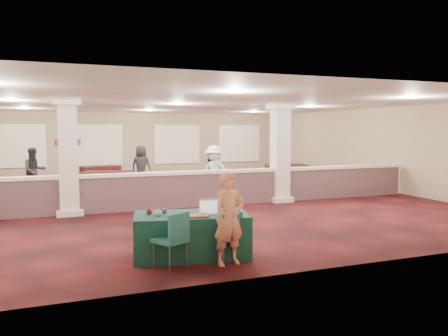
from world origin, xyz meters
name	(u,v)px	position (x,y,z in m)	size (l,w,h in m)	color
ground	(179,200)	(0.00, 0.00, 0.00)	(16.00, 16.00, 0.00)	#481214
wall_back	(138,145)	(0.00, 8.00, 1.60)	(16.00, 0.04, 3.20)	gray
wall_front	(305,175)	(0.00, -8.00, 1.60)	(16.00, 0.04, 3.20)	gray
wall_right	(374,148)	(8.00, 0.00, 1.60)	(0.04, 16.00, 3.20)	gray
ceiling	(178,104)	(0.00, 0.00, 3.20)	(16.00, 16.00, 0.02)	silver
partition_wall	(192,188)	(0.00, -1.50, 0.57)	(15.60, 0.28, 1.10)	brown
column_left	(68,156)	(-3.50, -1.50, 1.64)	(0.72, 0.72, 3.20)	white
column_right	(280,151)	(3.00, -1.50, 1.64)	(0.72, 0.72, 3.20)	white
sconce_left	(57,142)	(-3.78, -1.50, 2.00)	(0.12, 0.12, 0.18)	brown
sconce_right	(79,142)	(-3.22, -1.50, 2.00)	(0.12, 0.12, 0.18)	brown
near_table	(192,235)	(-1.47, -6.50, 0.40)	(2.07, 1.04, 0.80)	#0D322F
conf_chair_main	(228,233)	(-0.97, -7.08, 0.53)	(0.57, 0.57, 0.90)	#215D60
conf_chair_side	(174,235)	(-1.95, -7.08, 0.57)	(0.66, 0.66, 0.96)	#215D60
woman	(229,219)	(-1.00, -7.20, 0.81)	(0.58, 0.39, 1.62)	#EA7C65
far_table_front_left	(22,196)	(-4.83, 0.37, 0.32)	(1.59, 0.80, 0.65)	black
far_table_front_center	(109,181)	(-2.00, 2.95, 0.38)	(1.87, 0.94, 0.76)	black
far_table_front_right	(287,174)	(5.76, 3.00, 0.38)	(1.90, 0.95, 0.77)	black
far_table_back_left	(94,181)	(-2.50, 3.75, 0.34)	(1.66, 0.83, 0.67)	black
far_table_back_center	(101,174)	(-2.00, 6.50, 0.34)	(1.67, 0.83, 0.68)	black
far_table_back_right	(285,172)	(6.15, 3.90, 0.37)	(1.80, 0.90, 0.73)	black
attendee_a	(34,170)	(-4.62, 3.35, 0.84)	(0.81, 0.45, 1.68)	black
attendee_b	(214,172)	(1.25, 0.00, 0.90)	(1.15, 0.53, 1.80)	white
attendee_c	(212,165)	(2.30, 3.31, 0.84)	(0.99, 0.47, 1.69)	black
attendee_d	(141,167)	(-0.65, 3.50, 0.86)	(0.85, 0.46, 1.71)	black
laptop_base	(209,213)	(-1.16, -6.62, 0.81)	(0.36, 0.25, 0.02)	#B8B8BC
laptop_screen	(208,205)	(-1.14, -6.49, 0.94)	(0.36, 0.01, 0.24)	#B8B8BC
screen_glow	(209,206)	(-1.14, -6.50, 0.92)	(0.33, 0.00, 0.21)	#D1E0FB
knitting	(196,216)	(-1.47, -6.78, 0.81)	(0.44, 0.33, 0.03)	#A9381B
yarn_cream	(158,213)	(-2.08, -6.49, 0.86)	(0.12, 0.12, 0.12)	beige
yarn_red	(149,212)	(-2.21, -6.30, 0.85)	(0.11, 0.11, 0.11)	maroon
yarn_grey	(164,210)	(-1.93, -6.28, 0.85)	(0.11, 0.11, 0.11)	#504F54
scissors	(232,215)	(-0.84, -6.94, 0.80)	(0.13, 0.03, 0.01)	red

